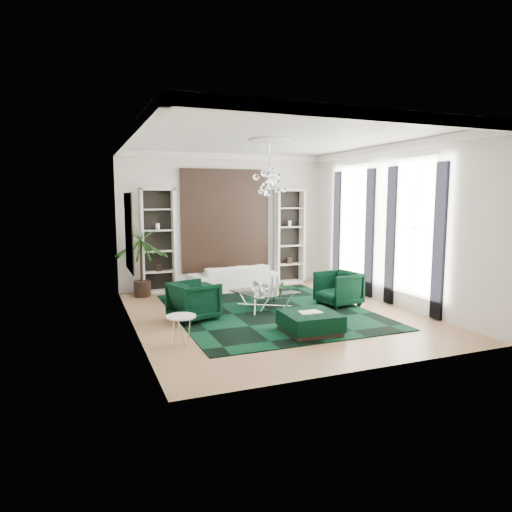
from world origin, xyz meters
name	(u,v)px	position (x,y,z in m)	size (l,w,h in m)	color
floor	(274,315)	(0.00, 0.00, -0.01)	(6.00, 7.00, 0.02)	tan
ceiling	(275,137)	(0.00, 0.00, 3.81)	(6.00, 7.00, 0.02)	white
wall_back	(225,221)	(0.00, 3.51, 1.90)	(6.00, 0.02, 3.80)	silver
wall_front	(374,243)	(0.00, -3.51, 1.90)	(6.00, 0.02, 3.80)	silver
wall_left	(131,232)	(-3.01, 0.00, 1.90)	(0.02, 7.00, 3.80)	silver
wall_right	(390,225)	(3.01, 0.00, 1.90)	(0.02, 7.00, 3.80)	silver
crown_molding	(275,143)	(0.00, 0.00, 3.70)	(6.00, 7.00, 0.18)	white
ceiling_medallion	(270,141)	(0.00, 0.30, 3.77)	(0.90, 0.90, 0.05)	white
tapestry	(226,221)	(0.00, 3.46, 1.90)	(2.50, 0.06, 2.80)	black
shelving_left	(158,241)	(-1.95, 3.31, 1.40)	(0.90, 0.38, 2.80)	white
shelving_right	(289,236)	(1.95, 3.31, 1.40)	(0.90, 0.38, 2.80)	white
painting	(129,232)	(-2.97, 0.60, 1.85)	(0.04, 1.30, 1.60)	black
window_near	(415,227)	(2.99, -0.90, 1.90)	(0.03, 1.10, 2.90)	white
curtain_near_a	(439,242)	(2.96, -1.68, 1.65)	(0.07, 0.30, 3.25)	black
curtain_near_b	(391,236)	(2.96, -0.12, 1.65)	(0.07, 0.30, 3.25)	black
window_far	(354,222)	(2.99, 1.50, 1.90)	(0.03, 1.10, 2.90)	white
curtain_far_a	(370,233)	(2.96, 0.72, 1.65)	(0.07, 0.30, 3.25)	black
curtain_far_b	(337,229)	(2.96, 2.28, 1.65)	(0.07, 0.30, 3.25)	black
rug	(269,311)	(0.00, 0.30, 0.01)	(4.20, 5.00, 0.02)	black
sofa	(233,278)	(0.00, 2.85, 0.35)	(2.39, 0.94, 0.70)	silver
armchair_left	(194,301)	(-1.75, 0.20, 0.41)	(0.87, 0.89, 0.81)	black
armchair_right	(338,289)	(1.75, 0.20, 0.41)	(0.87, 0.89, 0.81)	black
coffee_table	(265,300)	(0.00, 0.55, 0.21)	(1.20, 1.20, 0.41)	white
ottoman_side	(192,292)	(-1.35, 2.00, 0.20)	(0.90, 0.90, 0.40)	black
ottoman_front	(310,323)	(0.05, -1.55, 0.20)	(1.00, 1.00, 0.40)	black
book	(310,312)	(0.05, -1.55, 0.42)	(0.42, 0.28, 0.03)	white
side_table	(181,330)	(-2.35, -1.30, 0.25)	(0.52, 0.52, 0.50)	white
palm	(141,251)	(-2.45, 2.95, 1.20)	(1.50, 1.50, 2.40)	#1B4C16
chandelier	(269,184)	(0.00, 0.30, 2.85)	(0.80, 0.80, 0.72)	white
table_plant	(281,287)	(0.30, 0.30, 0.53)	(0.13, 0.11, 0.24)	#1B4C16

